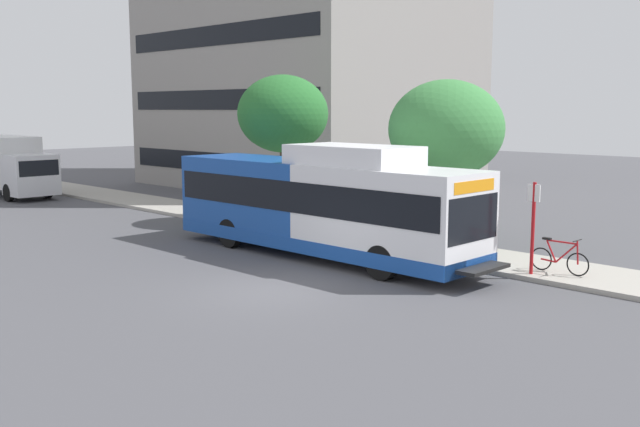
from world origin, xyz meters
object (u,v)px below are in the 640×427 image
(bus_stop_sign_pole, at_px, (533,221))
(street_tree_mid_block, at_px, (283,114))
(box_truck_background, at_px, (10,164))
(transit_bus, at_px, (321,204))
(street_tree_near_stop, at_px, (446,129))
(bicycle_parked, at_px, (559,258))

(bus_stop_sign_pole, xyz_separation_m, street_tree_mid_block, (1.73, 12.22, 2.88))
(street_tree_mid_block, relative_size, box_truck_background, 0.85)
(transit_bus, distance_m, street_tree_near_stop, 5.11)
(bicycle_parked, relative_size, street_tree_mid_block, 0.29)
(bicycle_parked, xyz_separation_m, street_tree_near_stop, (1.51, 5.00, 3.50))
(transit_bus, distance_m, box_truck_background, 23.38)
(bus_stop_sign_pole, height_order, box_truck_background, box_truck_background)
(bicycle_parked, distance_m, street_tree_mid_block, 13.38)
(transit_bus, height_order, bicycle_parked, transit_bus)
(bus_stop_sign_pole, relative_size, street_tree_near_stop, 0.46)
(box_truck_background, bearing_deg, bicycle_parked, -84.27)
(bus_stop_sign_pole, distance_m, box_truck_background, 29.88)
(bus_stop_sign_pole, relative_size, box_truck_background, 0.37)
(transit_bus, height_order, box_truck_background, transit_bus)
(bicycle_parked, bearing_deg, bus_stop_sign_pole, 141.86)
(street_tree_mid_block, distance_m, box_truck_background, 18.26)
(street_tree_near_stop, bearing_deg, street_tree_mid_block, 93.19)
(transit_bus, bearing_deg, bus_stop_sign_pole, -73.10)
(bicycle_parked, xyz_separation_m, box_truck_background, (-3.04, 30.29, 1.18))
(bicycle_parked, height_order, street_tree_mid_block, street_tree_mid_block)
(bicycle_parked, bearing_deg, street_tree_mid_block, 85.16)
(street_tree_mid_block, bearing_deg, box_truck_background, 103.19)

